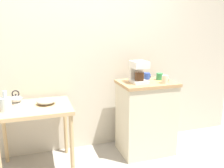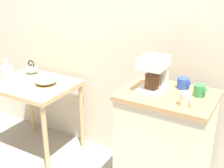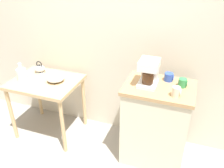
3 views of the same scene
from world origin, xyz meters
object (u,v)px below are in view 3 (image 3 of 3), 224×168
object	(u,v)px
bowl_stoneware	(56,78)
coffee_maker	(149,71)
mug_blue	(169,77)
mug_tall_green	(183,83)
teakettle	(40,69)
glass_carafe_vase	(22,74)
mug_small_cream	(176,92)

from	to	relation	value
bowl_stoneware	coffee_maker	size ratio (longest dim) A/B	0.79
coffee_maker	mug_blue	bearing A→B (deg)	37.45
mug_tall_green	bowl_stoneware	bearing A→B (deg)	-178.73
teakettle	mug_tall_green	distance (m)	1.73
teakettle	coffee_maker	xyz separation A→B (m)	(1.40, -0.17, 0.27)
glass_carafe_vase	mug_tall_green	bearing A→B (deg)	4.02
glass_carafe_vase	mug_tall_green	xyz separation A→B (m)	(1.80, 0.13, 0.15)
mug_tall_green	teakettle	bearing A→B (deg)	176.27
teakettle	mug_blue	size ratio (longest dim) A/B	1.64
glass_carafe_vase	mug_blue	size ratio (longest dim) A/B	2.20
coffee_maker	mug_small_cream	distance (m)	0.33
glass_carafe_vase	mug_small_cream	xyz separation A→B (m)	(1.76, -0.08, 0.15)
glass_carafe_vase	mug_small_cream	distance (m)	1.77
glass_carafe_vase	mug_tall_green	world-z (taller)	mug_tall_green
coffee_maker	mug_small_cream	size ratio (longest dim) A/B	2.72
teakettle	glass_carafe_vase	xyz separation A→B (m)	(-0.08, -0.24, 0.03)
coffee_maker	teakettle	bearing A→B (deg)	173.10
teakettle	coffee_maker	bearing A→B (deg)	-6.90
glass_carafe_vase	coffee_maker	size ratio (longest dim) A/B	0.80
glass_carafe_vase	coffee_maker	distance (m)	1.50
bowl_stoneware	coffee_maker	bearing A→B (deg)	-1.37
teakettle	mug_small_cream	world-z (taller)	mug_small_cream
glass_carafe_vase	coffee_maker	bearing A→B (deg)	2.69
bowl_stoneware	mug_tall_green	size ratio (longest dim) A/B	2.40
mug_blue	mug_tall_green	world-z (taller)	mug_tall_green
mug_tall_green	mug_small_cream	bearing A→B (deg)	-100.88
mug_blue	mug_tall_green	xyz separation A→B (m)	(0.14, -0.08, 0.00)
teakettle	mug_blue	xyz separation A→B (m)	(1.58, -0.03, 0.17)
teakettle	mug_blue	world-z (taller)	mug_blue
coffee_maker	glass_carafe_vase	bearing A→B (deg)	-177.31
coffee_maker	mug_tall_green	world-z (taller)	coffee_maker
coffee_maker	bowl_stoneware	bearing A→B (deg)	178.63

